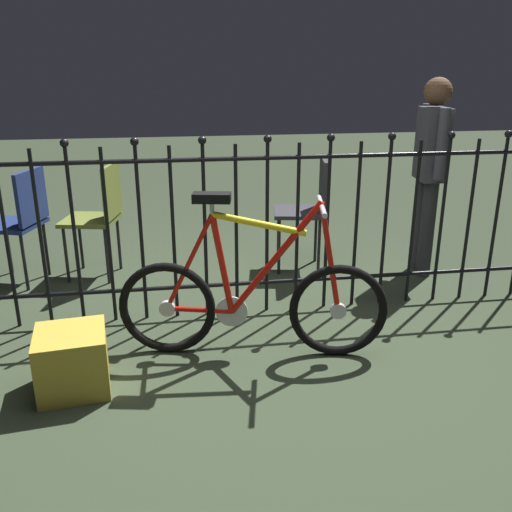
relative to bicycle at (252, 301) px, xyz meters
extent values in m
plane|color=#303B28|center=(0.08, -0.08, -0.33)|extent=(20.00, 20.00, 0.00)
cylinder|color=black|center=(-1.41, 0.57, 0.23)|extent=(0.02, 0.02, 1.12)
cylinder|color=black|center=(-1.21, 0.57, 0.23)|extent=(0.02, 0.02, 1.12)
cylinder|color=black|center=(-1.01, 0.57, 0.23)|extent=(0.02, 0.02, 1.12)
sphere|color=black|center=(-1.01, 0.57, 0.81)|extent=(0.05, 0.05, 0.05)
cylinder|color=black|center=(-0.81, 0.57, 0.23)|extent=(0.02, 0.02, 1.12)
cylinder|color=black|center=(-0.61, 0.57, 0.23)|extent=(0.02, 0.02, 1.12)
sphere|color=black|center=(-0.61, 0.57, 0.81)|extent=(0.05, 0.05, 0.05)
cylinder|color=black|center=(-0.41, 0.57, 0.23)|extent=(0.02, 0.02, 1.12)
cylinder|color=black|center=(-0.21, 0.57, 0.23)|extent=(0.02, 0.02, 1.12)
sphere|color=black|center=(-0.21, 0.57, 0.81)|extent=(0.05, 0.05, 0.05)
cylinder|color=black|center=(-0.02, 0.57, 0.23)|extent=(0.02, 0.02, 1.12)
cylinder|color=black|center=(0.18, 0.57, 0.23)|extent=(0.02, 0.02, 1.12)
sphere|color=black|center=(0.18, 0.57, 0.81)|extent=(0.05, 0.05, 0.05)
cylinder|color=black|center=(0.38, 0.57, 0.23)|extent=(0.02, 0.02, 1.12)
cylinder|color=black|center=(0.58, 0.57, 0.23)|extent=(0.02, 0.02, 1.12)
sphere|color=black|center=(0.58, 0.57, 0.81)|extent=(0.05, 0.05, 0.05)
cylinder|color=black|center=(0.78, 0.57, 0.23)|extent=(0.02, 0.02, 1.12)
cylinder|color=black|center=(0.98, 0.57, 0.23)|extent=(0.02, 0.02, 1.12)
sphere|color=black|center=(0.98, 0.57, 0.81)|extent=(0.05, 0.05, 0.05)
cylinder|color=black|center=(1.18, 0.57, 0.23)|extent=(0.02, 0.02, 1.12)
cylinder|color=black|center=(1.38, 0.57, 0.23)|extent=(0.02, 0.02, 1.12)
sphere|color=black|center=(1.38, 0.57, 0.81)|extent=(0.05, 0.05, 0.05)
cylinder|color=black|center=(1.58, 0.57, 0.23)|extent=(0.02, 0.02, 1.12)
cylinder|color=black|center=(1.78, 0.57, 0.23)|extent=(0.02, 0.02, 1.12)
sphere|color=black|center=(1.78, 0.57, 0.81)|extent=(0.05, 0.05, 0.05)
cylinder|color=black|center=(0.08, 0.57, -0.13)|extent=(4.57, 0.03, 0.03)
cylinder|color=black|center=(0.08, 0.57, 0.70)|extent=(4.57, 0.03, 0.03)
torus|color=black|center=(-0.47, 0.09, -0.05)|extent=(0.55, 0.15, 0.55)
cylinder|color=silver|center=(-0.47, 0.09, -0.05)|extent=(0.09, 0.05, 0.09)
torus|color=black|center=(0.47, -0.09, -0.05)|extent=(0.55, 0.15, 0.55)
cylinder|color=silver|center=(0.47, -0.09, -0.05)|extent=(0.09, 0.05, 0.09)
cylinder|color=red|center=(0.12, -0.02, 0.25)|extent=(0.51, 0.13, 0.66)
cylinder|color=yellow|center=(0.04, -0.01, 0.45)|extent=(0.50, 0.13, 0.14)
cylinder|color=red|center=(-0.16, 0.03, 0.21)|extent=(0.14, 0.06, 0.57)
cylinder|color=red|center=(-0.29, 0.06, -0.06)|extent=(0.36, 0.10, 0.04)
cylinder|color=red|center=(-0.34, 0.06, 0.22)|extent=(0.29, 0.08, 0.56)
cylinder|color=red|center=(0.42, -0.08, 0.26)|extent=(0.15, 0.06, 0.63)
cylinder|color=silver|center=(0.36, -0.07, 0.56)|extent=(0.03, 0.03, 0.02)
cylinder|color=silver|center=(0.36, -0.07, 0.55)|extent=(0.10, 0.40, 0.03)
cylinder|color=silver|center=(-0.21, 0.04, 0.53)|extent=(0.03, 0.03, 0.07)
cube|color=black|center=(-0.21, 0.04, 0.59)|extent=(0.21, 0.13, 0.05)
cylinder|color=silver|center=(-0.11, 0.02, -0.07)|extent=(0.18, 0.05, 0.18)
cylinder|color=black|center=(-1.22, 1.28, -0.11)|extent=(0.02, 0.02, 0.44)
cylinder|color=black|center=(-1.15, 1.59, -0.11)|extent=(0.02, 0.02, 0.44)
cylinder|color=black|center=(-0.91, 1.22, -0.11)|extent=(0.02, 0.02, 0.44)
cylinder|color=black|center=(-0.85, 1.52, -0.11)|extent=(0.02, 0.02, 0.44)
cube|color=olive|center=(-1.03, 1.40, 0.12)|extent=(0.46, 0.46, 0.03)
cube|color=olive|center=(-0.85, 1.37, 0.35)|extent=(0.10, 0.37, 0.39)
cylinder|color=black|center=(0.39, 1.21, -0.10)|extent=(0.02, 0.02, 0.45)
cylinder|color=black|center=(0.45, 1.52, -0.10)|extent=(0.02, 0.02, 0.45)
cylinder|color=black|center=(0.70, 1.16, -0.10)|extent=(0.02, 0.02, 0.45)
cylinder|color=black|center=(0.75, 1.46, -0.10)|extent=(0.02, 0.02, 0.45)
cube|color=#2D2D33|center=(0.57, 1.34, 0.14)|extent=(0.45, 0.45, 0.03)
cube|color=#2D2D33|center=(0.75, 1.30, 0.36)|extent=(0.09, 0.37, 0.39)
cylinder|color=black|center=(-1.70, 1.57, -0.11)|extent=(0.02, 0.02, 0.43)
cylinder|color=black|center=(-1.49, 1.17, -0.11)|extent=(0.02, 0.02, 0.43)
cylinder|color=black|center=(-1.40, 1.47, -0.11)|extent=(0.02, 0.02, 0.43)
cube|color=navy|center=(-1.59, 1.37, 0.12)|extent=(0.49, 0.49, 0.03)
cube|color=navy|center=(-1.42, 1.31, 0.34)|extent=(0.14, 0.37, 0.38)
cylinder|color=#2D2D33|center=(1.51, 1.02, 0.04)|extent=(0.11, 0.11, 0.75)
cylinder|color=#2D2D33|center=(1.53, 1.18, 0.04)|extent=(0.11, 0.11, 0.75)
cube|color=#3F3F47|center=(1.52, 1.10, 0.68)|extent=(0.22, 0.32, 0.53)
cylinder|color=#3F3F47|center=(1.49, 0.90, 0.71)|extent=(0.08, 0.08, 0.50)
cylinder|color=#3F3F47|center=(1.54, 1.29, 0.71)|extent=(0.08, 0.08, 0.50)
sphere|color=brown|center=(1.52, 1.10, 1.06)|extent=(0.20, 0.20, 0.20)
cube|color=#B29933|center=(-0.95, -0.22, -0.17)|extent=(0.38, 0.38, 0.32)
camera|label=1|loc=(-0.41, -2.79, 1.26)|focal=38.82mm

